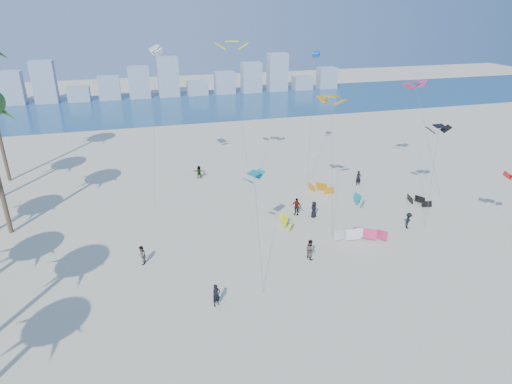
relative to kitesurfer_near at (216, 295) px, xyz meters
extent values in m
plane|color=beige|center=(2.15, -7.58, -0.84)|extent=(220.00, 220.00, 0.00)
plane|color=navy|center=(2.15, 64.42, -0.84)|extent=(220.00, 220.00, 0.00)
imported|color=black|center=(0.00, 0.00, 0.00)|extent=(0.73, 0.62, 1.68)
imported|color=gray|center=(8.52, 4.03, 0.02)|extent=(0.85, 0.98, 1.72)
imported|color=black|center=(11.71, 11.00, -0.03)|extent=(0.92, 0.94, 1.63)
imported|color=gray|center=(10.23, 11.93, 0.05)|extent=(1.08, 0.99, 1.78)
imported|color=black|center=(19.26, 6.51, -0.06)|extent=(1.15, 1.09, 1.56)
imported|color=gray|center=(2.48, 24.23, -0.08)|extent=(1.49, 0.76, 1.53)
imported|color=black|center=(19.68, 17.20, 0.02)|extent=(0.68, 0.49, 1.73)
imported|color=gray|center=(-4.78, 6.78, -0.04)|extent=(0.74, 0.88, 1.60)
cylinder|color=#595959|center=(3.98, 3.41, 2.70)|extent=(0.90, 5.78, 7.10)
cylinder|color=#595959|center=(12.33, 8.93, 5.01)|extent=(1.11, 4.51, 11.72)
cylinder|color=#595959|center=(22.43, 8.28, 3.40)|extent=(2.85, 3.97, 8.49)
cylinder|color=#595959|center=(-2.38, 19.57, 6.76)|extent=(1.64, 5.21, 15.22)
cylinder|color=#595959|center=(15.07, 20.85, 6.30)|extent=(2.12, 4.33, 14.30)
cylinder|color=#595959|center=(6.73, 19.89, 7.00)|extent=(1.15, 2.96, 15.69)
cylinder|color=#595959|center=(26.28, 14.94, 4.92)|extent=(1.87, 4.76, 11.53)
cube|color=#9EADBF|center=(-27.45, 74.42, 2.46)|extent=(4.40, 3.00, 6.60)
cube|color=#9EADBF|center=(-21.25, 74.42, 3.36)|extent=(4.40, 3.00, 8.40)
cube|color=#9EADBF|center=(-15.05, 74.42, 0.66)|extent=(4.40, 3.00, 3.00)
cube|color=#9EADBF|center=(-8.85, 74.42, 1.56)|extent=(4.40, 3.00, 4.80)
cube|color=#9EADBF|center=(-2.65, 74.42, 2.46)|extent=(4.40, 3.00, 6.60)
cube|color=#9EADBF|center=(3.55, 74.42, 3.36)|extent=(4.40, 3.00, 8.40)
cube|color=#9EADBF|center=(9.75, 74.42, 0.66)|extent=(4.40, 3.00, 3.00)
cube|color=#9EADBF|center=(15.95, 74.42, 1.56)|extent=(4.40, 3.00, 4.80)
cube|color=#9EADBF|center=(22.15, 74.42, 2.46)|extent=(4.40, 3.00, 6.60)
cube|color=#9EADBF|center=(28.35, 74.42, 3.36)|extent=(4.40, 3.00, 8.40)
cube|color=#9EADBF|center=(34.55, 74.42, 0.66)|extent=(4.40, 3.00, 3.00)
cube|color=#9EADBF|center=(40.75, 74.42, 1.56)|extent=(4.40, 3.00, 4.80)
camera|label=1|loc=(-4.05, -25.12, 18.78)|focal=31.23mm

